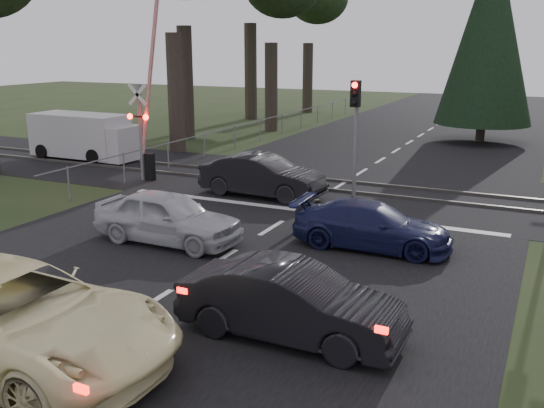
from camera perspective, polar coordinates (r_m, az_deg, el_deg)
The scene contains 16 objects.
ground at distance 13.15m, azimuth -11.45°, elevation -9.20°, with size 120.00×120.00×0.00m, color #233417.
road at distance 21.53m, azimuth 4.50°, elevation 0.56°, with size 14.00×100.00×0.01m, color black.
rail_corridor at distance 23.36m, azimuth 6.25°, elevation 1.65°, with size 120.00×8.00×0.01m, color black.
stop_line at distance 19.91m, azimuth 2.65°, elevation -0.57°, with size 13.00×0.35×0.00m, color silver.
rail_near at distance 22.62m, azimuth 5.59°, elevation 1.34°, with size 120.00×0.12×0.10m, color #59544C.
rail_far at distance 24.09m, azimuth 6.88°, elevation 2.14°, with size 120.00×0.12×0.10m, color #59544C.
crossing_signal at distance 24.45m, azimuth -11.84°, elevation 6.90°, with size 1.62×0.38×6.96m.
traffic_signal_center at distance 21.34m, azimuth 7.84°, elevation 7.99°, with size 0.32×0.48×4.10m.
conifer_tree at distance 35.76m, azimuth 19.78°, elevation 15.09°, with size 5.20×5.20×11.00m.
fence_left at distance 35.83m, azimuth -0.05°, elevation 6.31°, with size 0.10×36.00×1.20m, color slate, non-canonical shape.
cream_coupe at distance 11.27m, azimuth -23.32°, elevation -9.72°, with size 2.77×6.01×1.67m, color #F4EBAF.
dark_hatchback at distance 11.25m, azimuth 1.79°, elevation -9.27°, with size 1.47×4.21×1.39m, color black.
silver_car at distance 16.76m, azimuth -9.78°, elevation -1.24°, with size 1.69×4.20×1.43m, color #B0B2B9.
blue_sedan at distance 16.33m, azimuth 9.39°, elevation -2.02°, with size 1.72×4.23×1.23m, color #161A43.
dark_car_far at distance 21.59m, azimuth -0.91°, elevation 2.66°, with size 1.57×4.51×1.49m, color black.
white_van at distance 30.09m, azimuth -17.01°, elevation 6.10°, with size 5.42×2.16×2.11m.
Camera 1 is at (7.35, -9.54, 5.28)m, focal length 40.00 mm.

